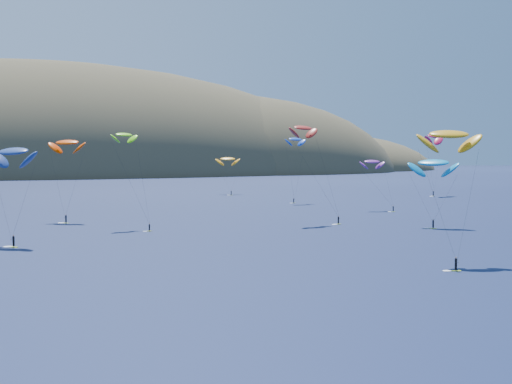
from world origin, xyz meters
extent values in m
ellipsoid|color=#3D3526|center=(20.00, 560.00, -12.60)|extent=(600.00, 300.00, 210.00)
ellipsoid|color=#3D3526|center=(180.00, 540.00, -9.36)|extent=(320.00, 220.00, 156.00)
ellipsoid|color=#3D3526|center=(300.00, 580.00, -5.04)|extent=(240.00, 180.00, 84.00)
cube|color=#DEFF1C|center=(-40.28, 124.13, 0.04)|extent=(1.52, 1.30, 0.09)
cylinder|color=black|center=(-40.28, 124.13, 1.02)|extent=(0.37, 0.37, 1.66)
sphere|color=#8C6047|center=(-40.28, 124.13, 1.99)|extent=(0.28, 0.28, 0.28)
ellipsoid|color=#F34200|center=(-38.47, 131.19, 19.51)|extent=(10.04, 9.06, 5.20)
cube|color=#DEFF1C|center=(-2.35, 29.72, 0.04)|extent=(1.54, 0.98, 0.08)
cylinder|color=black|center=(-2.35, 29.72, 0.98)|extent=(0.35, 0.35, 1.59)
sphere|color=#8C6047|center=(-2.35, 29.72, 1.90)|extent=(0.27, 0.27, 0.27)
ellipsoid|color=#CD9010|center=(3.97, 39.14, 19.75)|extent=(10.62, 7.93, 5.38)
cube|color=#DEFF1C|center=(-27.10, 98.64, 0.03)|extent=(1.28, 0.68, 0.07)
cylinder|color=black|center=(-27.10, 98.64, 0.81)|extent=(0.29, 0.29, 1.32)
sphere|color=#8C6047|center=(-27.10, 98.64, 1.57)|extent=(0.22, 0.22, 0.22)
ellipsoid|color=#72E515|center=(-29.59, 109.87, 21.00)|extent=(6.93, 4.57, 3.55)
cube|color=#DEFF1C|center=(41.88, 162.56, 0.03)|extent=(1.30, 0.51, 0.07)
cylinder|color=black|center=(41.88, 162.56, 0.83)|extent=(0.30, 0.30, 1.35)
sphere|color=#8C6047|center=(41.88, 162.56, 1.61)|extent=(0.23, 0.23, 0.23)
ellipsoid|color=#0F3DB5|center=(43.65, 164.94, 21.62)|extent=(8.09, 4.45, 4.32)
cube|color=#DEFF1C|center=(31.92, 77.32, 0.04)|extent=(1.36, 1.42, 0.08)
cylinder|color=black|center=(31.92, 77.32, 1.00)|extent=(0.36, 0.36, 1.63)
sphere|color=#8C6047|center=(31.92, 77.32, 1.95)|extent=(0.27, 0.27, 0.27)
ellipsoid|color=#067BB8|center=(35.34, 81.74, 14.64)|extent=(11.14, 11.43, 6.08)
cube|color=#DEFF1C|center=(50.95, 118.70, 0.04)|extent=(1.39, 0.69, 0.07)
cylinder|color=black|center=(50.95, 118.70, 0.87)|extent=(0.31, 0.31, 1.42)
sphere|color=#8C6047|center=(50.95, 118.70, 1.70)|extent=(0.24, 0.24, 0.24)
ellipsoid|color=#6F2388|center=(49.56, 127.61, 14.35)|extent=(7.97, 5.07, 4.11)
cube|color=#DEFF1C|center=(109.55, 173.75, 0.04)|extent=(1.67, 1.06, 0.09)
cylinder|color=black|center=(109.55, 173.75, 1.06)|extent=(0.38, 0.38, 1.73)
sphere|color=#8C6047|center=(109.55, 173.75, 2.06)|extent=(0.29, 0.29, 0.29)
ellipsoid|color=#C9184C|center=(114.08, 179.56, 23.67)|extent=(12.81, 9.50, 6.48)
cube|color=#DEFF1C|center=(17.74, 94.41, 0.04)|extent=(1.53, 0.77, 0.08)
cylinder|color=black|center=(17.74, 94.41, 0.96)|extent=(0.34, 0.34, 1.57)
sphere|color=#8C6047|center=(17.74, 94.41, 1.87)|extent=(0.26, 0.26, 0.26)
ellipsoid|color=#A5231A|center=(12.37, 102.19, 22.94)|extent=(9.00, 5.79, 4.63)
cube|color=#DEFF1C|center=(-56.60, 83.18, 0.04)|extent=(1.42, 1.53, 0.09)
cylinder|color=black|center=(-56.60, 83.18, 1.06)|extent=(0.38, 0.38, 1.73)
sphere|color=#8C6047|center=(-56.60, 83.18, 2.07)|extent=(0.29, 0.29, 0.29)
ellipsoid|color=navy|center=(-55.69, 89.66, 17.14)|extent=(10.36, 10.88, 5.73)
cube|color=#DEFF1C|center=(40.39, 213.30, 0.04)|extent=(1.41, 0.93, 0.08)
cylinder|color=black|center=(40.39, 213.30, 0.90)|extent=(0.32, 0.32, 1.47)
sphere|color=#8C6047|center=(40.39, 213.30, 1.75)|extent=(0.25, 0.25, 0.25)
ellipsoid|color=orange|center=(43.04, 223.27, 14.54)|extent=(10.41, 7.91, 5.27)
camera|label=1|loc=(-70.41, -49.50, 16.72)|focal=50.00mm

